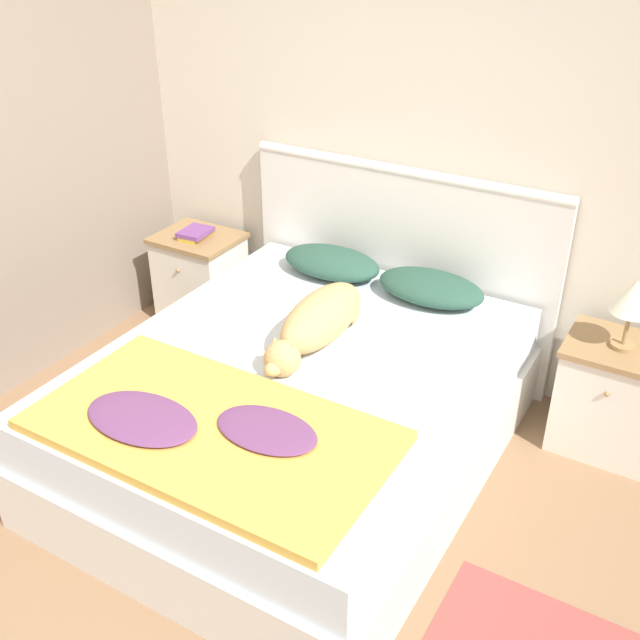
# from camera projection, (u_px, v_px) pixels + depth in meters

# --- Properties ---
(ground_plane) EXTENTS (16.00, 16.00, 0.00)m
(ground_plane) POSITION_uv_depth(u_px,v_px,m) (175.00, 609.00, 2.85)
(ground_plane) COLOR #896647
(wall_back) EXTENTS (9.00, 0.06, 2.55)m
(wall_back) POSITION_uv_depth(u_px,v_px,m) (424.00, 140.00, 3.80)
(wall_back) COLOR beige
(wall_back) RESTS_ON ground_plane
(wall_side_left) EXTENTS (0.06, 3.10, 2.55)m
(wall_side_left) POSITION_uv_depth(u_px,v_px,m) (18.00, 143.00, 3.77)
(wall_side_left) COLOR gray
(wall_side_left) RESTS_ON ground_plane
(bed) EXTENTS (1.69, 2.08, 0.56)m
(bed) POSITION_uv_depth(u_px,v_px,m) (297.00, 410.00, 3.49)
(bed) COLOR silver
(bed) RESTS_ON ground_plane
(headboard) EXTENTS (1.77, 0.06, 1.15)m
(headboard) POSITION_uv_depth(u_px,v_px,m) (399.00, 263.00, 4.12)
(headboard) COLOR silver
(headboard) RESTS_ON ground_plane
(nightstand_left) EXTENTS (0.49, 0.42, 0.57)m
(nightstand_left) POSITION_uv_depth(u_px,v_px,m) (201.00, 278.00, 4.65)
(nightstand_left) COLOR silver
(nightstand_left) RESTS_ON ground_plane
(nightstand_right) EXTENTS (0.49, 0.42, 0.57)m
(nightstand_right) POSITION_uv_depth(u_px,v_px,m) (611.00, 396.00, 3.56)
(nightstand_right) COLOR silver
(nightstand_right) RESTS_ON ground_plane
(pillow_left) EXTENTS (0.56, 0.33, 0.14)m
(pillow_left) POSITION_uv_depth(u_px,v_px,m) (332.00, 262.00, 4.05)
(pillow_left) COLOR #284C3D
(pillow_left) RESTS_ON bed
(pillow_right) EXTENTS (0.56, 0.33, 0.14)m
(pillow_right) POSITION_uv_depth(u_px,v_px,m) (431.00, 288.00, 3.80)
(pillow_right) COLOR #284C3D
(pillow_right) RESTS_ON bed
(quilt) EXTENTS (1.40, 0.75, 0.08)m
(quilt) POSITION_uv_depth(u_px,v_px,m) (208.00, 429.00, 2.87)
(quilt) COLOR gold
(quilt) RESTS_ON bed
(dog) EXTENTS (0.24, 0.83, 0.24)m
(dog) POSITION_uv_depth(u_px,v_px,m) (318.00, 321.00, 3.41)
(dog) COLOR tan
(dog) RESTS_ON bed
(book_stack) EXTENTS (0.17, 0.21, 0.05)m
(book_stack) POSITION_uv_depth(u_px,v_px,m) (195.00, 233.00, 4.48)
(book_stack) COLOR gold
(book_stack) RESTS_ON nightstand_left
(table_lamp) EXTENTS (0.20, 0.20, 0.34)m
(table_lamp) POSITION_uv_depth(u_px,v_px,m) (634.00, 298.00, 3.29)
(table_lamp) COLOR #9E7A4C
(table_lamp) RESTS_ON nightstand_right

